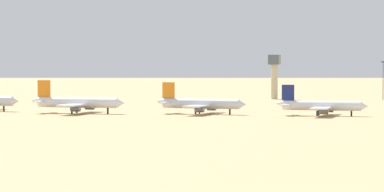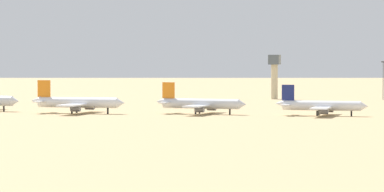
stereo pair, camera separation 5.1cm
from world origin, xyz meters
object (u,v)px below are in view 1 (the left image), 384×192
Objects in this scene: parked_jet_orange_2 at (77,103)px; control_tower at (274,72)px; parked_jet_navy_4 at (321,106)px; light_pole_west at (383,78)px; parked_jet_orange_3 at (200,104)px.

parked_jet_orange_2 is 147.21m from control_tower.
light_pole_west reaches higher than parked_jet_navy_4.
parked_jet_orange_3 is at bearing -178.28° from parked_jet_navy_4.
parked_jet_navy_4 is 1.73× the size of light_pole_west.
light_pole_west is (7.41, 135.34, 6.89)m from parked_jet_navy_4.
light_pole_west reaches higher than parked_jet_orange_2.
control_tower is at bearing 107.93° from parked_jet_navy_4.
control_tower is 1.17× the size of light_pole_west.
parked_jet_navy_4 is 138.40m from control_tower.
control_tower is (40.95, 141.11, 9.00)m from parked_jet_orange_2.
parked_jet_orange_2 is at bearing -106.18° from control_tower.
parked_jet_orange_2 reaches higher than parked_jet_orange_3.
control_tower reaches higher than parked_jet_orange_3.
parked_jet_orange_2 is at bearing -173.64° from parked_jet_navy_4.
parked_jet_navy_4 is at bearing -71.64° from control_tower.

